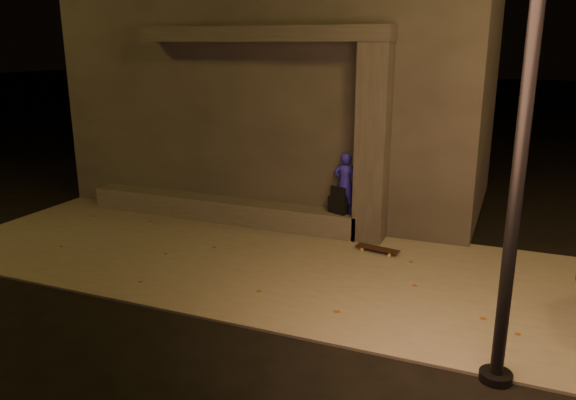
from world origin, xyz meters
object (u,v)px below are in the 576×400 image
at_px(column, 373,145).
at_px(street_lamp_0, 537,7).
at_px(skateboarder, 345,183).
at_px(skateboard, 377,249).
at_px(backpack, 339,203).

bearing_deg(column, street_lamp_0, -58.06).
height_order(skateboarder, skateboard, skateboarder).
relative_size(column, skateboarder, 3.07).
xyz_separation_m(backpack, street_lamp_0, (3.06, -3.95, 3.25)).
xyz_separation_m(backpack, skateboard, (0.92, -0.65, -0.56)).
height_order(backpack, skateboard, backpack).
xyz_separation_m(column, skateboarder, (-0.50, 0.00, -0.76)).
xyz_separation_m(skateboard, street_lamp_0, (2.14, -3.30, 3.81)).
xyz_separation_m(column, backpack, (-0.60, -0.00, -1.17)).
height_order(skateboarder, street_lamp_0, street_lamp_0).
distance_m(skateboarder, skateboard, 1.43).
distance_m(column, street_lamp_0, 5.09).
bearing_deg(skateboarder, street_lamp_0, 117.18).
relative_size(column, backpack, 6.79).
relative_size(skateboarder, skateboard, 1.45).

